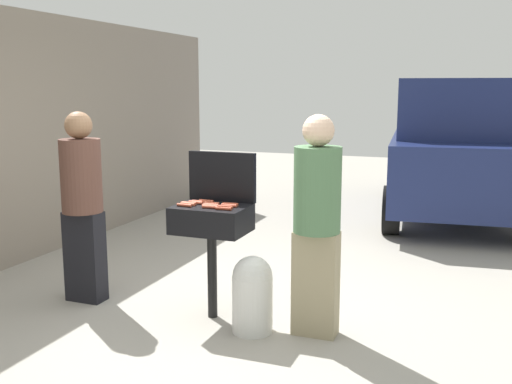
% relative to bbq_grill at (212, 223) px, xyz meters
% --- Properties ---
extents(ground_plane, '(24.00, 24.00, 0.00)m').
position_rel_bbq_grill_xyz_m(ground_plane, '(0.10, 0.10, -0.81)').
color(ground_plane, '#9E998E').
extents(house_wall_side, '(0.24, 8.00, 2.74)m').
position_rel_bbq_grill_xyz_m(house_wall_side, '(-2.75, 1.10, 0.56)').
color(house_wall_side, gray).
rests_on(house_wall_side, ground).
extents(bbq_grill, '(0.60, 0.44, 0.96)m').
position_rel_bbq_grill_xyz_m(bbq_grill, '(0.00, 0.00, 0.00)').
color(bbq_grill, black).
rests_on(bbq_grill, ground).
extents(grill_lid_open, '(0.60, 0.05, 0.42)m').
position_rel_bbq_grill_xyz_m(grill_lid_open, '(0.00, 0.22, 0.36)').
color(grill_lid_open, black).
rests_on(grill_lid_open, bbq_grill).
extents(hot_dog_0, '(0.13, 0.03, 0.03)m').
position_rel_bbq_grill_xyz_m(hot_dog_0, '(0.15, -0.06, 0.16)').
color(hot_dog_0, '#AD4228').
rests_on(hot_dog_0, bbq_grill).
extents(hot_dog_1, '(0.13, 0.04, 0.03)m').
position_rel_bbq_grill_xyz_m(hot_dog_1, '(-0.19, -0.06, 0.16)').
color(hot_dog_1, '#C6593D').
rests_on(hot_dog_1, bbq_grill).
extents(hot_dog_2, '(0.13, 0.03, 0.03)m').
position_rel_bbq_grill_xyz_m(hot_dog_2, '(-0.14, 0.07, 0.16)').
color(hot_dog_2, '#AD4228').
rests_on(hot_dog_2, bbq_grill).
extents(hot_dog_3, '(0.13, 0.03, 0.03)m').
position_rel_bbq_grill_xyz_m(hot_dog_3, '(-0.10, 0.11, 0.16)').
color(hot_dog_3, '#B74C33').
rests_on(hot_dog_3, bbq_grill).
extents(hot_dog_4, '(0.13, 0.03, 0.03)m').
position_rel_bbq_grill_xyz_m(hot_dog_4, '(0.16, 0.00, 0.16)').
color(hot_dog_4, '#B74C33').
rests_on(hot_dog_4, bbq_grill).
extents(hot_dog_5, '(0.13, 0.04, 0.03)m').
position_rel_bbq_grill_xyz_m(hot_dog_5, '(0.16, -0.12, 0.16)').
color(hot_dog_5, '#AD4228').
rests_on(hot_dog_5, bbq_grill).
extents(hot_dog_6, '(0.13, 0.03, 0.03)m').
position_rel_bbq_grill_xyz_m(hot_dog_6, '(-0.01, 0.04, 0.16)').
color(hot_dog_6, '#C6593D').
rests_on(hot_dog_6, bbq_grill).
extents(hot_dog_7, '(0.13, 0.03, 0.03)m').
position_rel_bbq_grill_xyz_m(hot_dog_7, '(-0.19, -0.03, 0.16)').
color(hot_dog_7, '#B74C33').
rests_on(hot_dog_7, bbq_grill).
extents(hot_dog_8, '(0.13, 0.03, 0.03)m').
position_rel_bbq_grill_xyz_m(hot_dog_8, '(0.01, -0.03, 0.16)').
color(hot_dog_8, '#C6593D').
rests_on(hot_dog_8, bbq_grill).
extents(hot_dog_9, '(0.13, 0.04, 0.03)m').
position_rel_bbq_grill_xyz_m(hot_dog_9, '(0.04, -0.11, 0.16)').
color(hot_dog_9, '#B74C33').
rests_on(hot_dog_9, bbq_grill).
extents(hot_dog_10, '(0.13, 0.03, 0.03)m').
position_rel_bbq_grill_xyz_m(hot_dog_10, '(-0.19, -0.11, 0.16)').
color(hot_dog_10, '#B74C33').
rests_on(hot_dog_10, bbq_grill).
extents(hot_dog_11, '(0.13, 0.04, 0.03)m').
position_rel_bbq_grill_xyz_m(hot_dog_11, '(-0.15, 0.02, 0.16)').
color(hot_dog_11, '#C6593D').
rests_on(hot_dog_11, bbq_grill).
extents(hot_dog_12, '(0.13, 0.03, 0.03)m').
position_rel_bbq_grill_xyz_m(hot_dog_12, '(0.02, -0.07, 0.16)').
color(hot_dog_12, '#B74C33').
rests_on(hot_dog_12, bbq_grill).
extents(hot_dog_13, '(0.13, 0.04, 0.03)m').
position_rel_bbq_grill_xyz_m(hot_dog_13, '(0.14, 0.06, 0.16)').
color(hot_dog_13, '#AD4228').
rests_on(hot_dog_13, bbq_grill).
extents(propane_tank, '(0.32, 0.32, 0.62)m').
position_rel_bbq_grill_xyz_m(propane_tank, '(0.43, -0.17, -0.49)').
color(propane_tank, silver).
rests_on(propane_tank, ground).
extents(person_left, '(0.36, 0.36, 1.71)m').
position_rel_bbq_grill_xyz_m(person_left, '(-1.24, -0.04, 0.12)').
color(person_left, black).
rests_on(person_left, ground).
extents(person_right, '(0.36, 0.36, 1.72)m').
position_rel_bbq_grill_xyz_m(person_right, '(0.90, -0.03, 0.12)').
color(person_right, gray).
rests_on(person_right, ground).
extents(parked_minivan, '(2.41, 4.58, 2.02)m').
position_rel_bbq_grill_xyz_m(parked_minivan, '(1.71, 5.02, 0.22)').
color(parked_minivan, navy).
rests_on(parked_minivan, ground).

